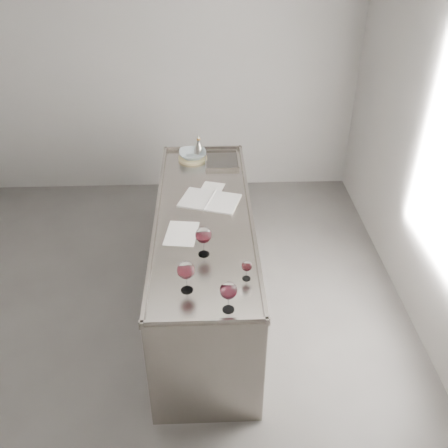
{
  "coord_description": "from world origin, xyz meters",
  "views": [
    {
      "loc": [
        0.53,
        -3.0,
        3.04
      ],
      "look_at": [
        0.65,
        0.04,
        1.02
      ],
      "focal_mm": 40.0,
      "sensor_mm": 36.0,
      "label": 1
    }
  ],
  "objects_px": {
    "wine_glass_right": "(228,291)",
    "ceramic_bowl": "(193,154)",
    "wine_funnel": "(199,148)",
    "wine_glass_middle": "(203,236)",
    "notebook": "(210,201)",
    "counter": "(205,261)",
    "wine_glass_left": "(186,271)",
    "wine_glass_small": "(247,267)"
  },
  "relations": [
    {
      "from": "notebook",
      "to": "ceramic_bowl",
      "type": "height_order",
      "value": "ceramic_bowl"
    },
    {
      "from": "wine_glass_left",
      "to": "ceramic_bowl",
      "type": "height_order",
      "value": "wine_glass_left"
    },
    {
      "from": "wine_glass_small",
      "to": "counter",
      "type": "bearing_deg",
      "value": 109.07
    },
    {
      "from": "wine_glass_right",
      "to": "wine_glass_small",
      "type": "distance_m",
      "value": 0.32
    },
    {
      "from": "ceramic_bowl",
      "to": "wine_funnel",
      "type": "relative_size",
      "value": 1.25
    },
    {
      "from": "counter",
      "to": "wine_glass_small",
      "type": "distance_m",
      "value": 1.01
    },
    {
      "from": "ceramic_bowl",
      "to": "wine_funnel",
      "type": "bearing_deg",
      "value": 60.74
    },
    {
      "from": "counter",
      "to": "wine_funnel",
      "type": "height_order",
      "value": "wine_funnel"
    },
    {
      "from": "wine_glass_small",
      "to": "ceramic_bowl",
      "type": "distance_m",
      "value": 1.81
    },
    {
      "from": "notebook",
      "to": "counter",
      "type": "bearing_deg",
      "value": -86.34
    },
    {
      "from": "wine_glass_small",
      "to": "notebook",
      "type": "xyz_separation_m",
      "value": [
        -0.22,
        0.99,
        -0.09
      ]
    },
    {
      "from": "notebook",
      "to": "wine_glass_left",
      "type": "bearing_deg",
      "value": -80.35
    },
    {
      "from": "ceramic_bowl",
      "to": "wine_glass_right",
      "type": "bearing_deg",
      "value": -83.31
    },
    {
      "from": "counter",
      "to": "wine_glass_left",
      "type": "bearing_deg",
      "value": -97.08
    },
    {
      "from": "ceramic_bowl",
      "to": "wine_glass_left",
      "type": "bearing_deg",
      "value": -90.4
    },
    {
      "from": "wine_glass_left",
      "to": "ceramic_bowl",
      "type": "bearing_deg",
      "value": 89.6
    },
    {
      "from": "wine_glass_middle",
      "to": "notebook",
      "type": "height_order",
      "value": "wine_glass_middle"
    },
    {
      "from": "counter",
      "to": "ceramic_bowl",
      "type": "bearing_deg",
      "value": 95.73
    },
    {
      "from": "ceramic_bowl",
      "to": "wine_funnel",
      "type": "distance_m",
      "value": 0.12
    },
    {
      "from": "wine_glass_right",
      "to": "ceramic_bowl",
      "type": "height_order",
      "value": "wine_glass_right"
    },
    {
      "from": "wine_funnel",
      "to": "wine_glass_right",
      "type": "bearing_deg",
      "value": -85.16
    },
    {
      "from": "wine_funnel",
      "to": "wine_glass_middle",
      "type": "bearing_deg",
      "value": -88.63
    },
    {
      "from": "counter",
      "to": "wine_glass_left",
      "type": "distance_m",
      "value": 1.1
    },
    {
      "from": "wine_glass_middle",
      "to": "wine_glass_small",
      "type": "bearing_deg",
      "value": -45.0
    },
    {
      "from": "wine_funnel",
      "to": "ceramic_bowl",
      "type": "bearing_deg",
      "value": -119.26
    },
    {
      "from": "wine_glass_right",
      "to": "wine_glass_middle",
      "type": "bearing_deg",
      "value": 104.44
    },
    {
      "from": "wine_glass_left",
      "to": "wine_funnel",
      "type": "relative_size",
      "value": 1.08
    },
    {
      "from": "counter",
      "to": "wine_glass_right",
      "type": "relative_size",
      "value": 11.68
    },
    {
      "from": "counter",
      "to": "notebook",
      "type": "xyz_separation_m",
      "value": [
        0.05,
        0.2,
        0.47
      ]
    },
    {
      "from": "wine_glass_small",
      "to": "wine_funnel",
      "type": "xyz_separation_m",
      "value": [
        -0.31,
        1.87,
        -0.04
      ]
    },
    {
      "from": "wine_glass_left",
      "to": "notebook",
      "type": "relative_size",
      "value": 0.41
    },
    {
      "from": "wine_glass_left",
      "to": "wine_glass_small",
      "type": "bearing_deg",
      "value": 14.28
    },
    {
      "from": "counter",
      "to": "wine_glass_small",
      "type": "bearing_deg",
      "value": -70.93
    },
    {
      "from": "wine_glass_right",
      "to": "notebook",
      "type": "xyz_separation_m",
      "value": [
        -0.09,
        1.28,
        -0.14
      ]
    },
    {
      "from": "wine_glass_right",
      "to": "notebook",
      "type": "distance_m",
      "value": 1.29
    },
    {
      "from": "wine_glass_right",
      "to": "wine_funnel",
      "type": "xyz_separation_m",
      "value": [
        -0.18,
        2.16,
        -0.08
      ]
    },
    {
      "from": "wine_glass_small",
      "to": "ceramic_bowl",
      "type": "bearing_deg",
      "value": 101.89
    },
    {
      "from": "wine_glass_left",
      "to": "wine_glass_right",
      "type": "bearing_deg",
      "value": -36.43
    },
    {
      "from": "wine_glass_right",
      "to": "notebook",
      "type": "height_order",
      "value": "wine_glass_right"
    },
    {
      "from": "wine_glass_left",
      "to": "notebook",
      "type": "xyz_separation_m",
      "value": [
        0.16,
        1.09,
        -0.15
      ]
    },
    {
      "from": "wine_glass_left",
      "to": "counter",
      "type": "bearing_deg",
      "value": 82.92
    },
    {
      "from": "wine_glass_middle",
      "to": "wine_glass_small",
      "type": "relative_size",
      "value": 1.56
    }
  ]
}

